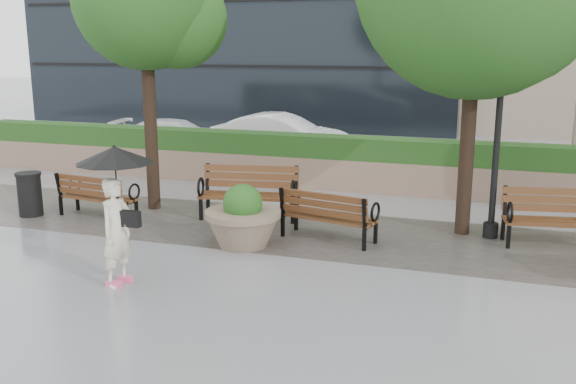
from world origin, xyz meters
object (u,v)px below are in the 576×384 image
(bench_3, at_px, (558,230))
(lamppost, at_px, (497,141))
(bench_2, at_px, (328,226))
(trash_bin, at_px, (30,195))
(car_left, at_px, (177,138))
(pedestrian, at_px, (116,202))
(bench_0, at_px, (98,205))
(car_right, at_px, (281,137))
(planter_left, at_px, (243,222))
(bench_1, at_px, (249,204))

(bench_3, distance_m, lamppost, 1.96)
(bench_2, distance_m, trash_bin, 6.56)
(bench_3, relative_size, car_left, 0.49)
(bench_2, relative_size, bench_3, 0.94)
(bench_2, relative_size, pedestrian, 0.89)
(bench_0, bearing_deg, car_right, -91.90)
(bench_2, distance_m, bench_3, 4.20)
(car_right, bearing_deg, car_left, 100.95)
(bench_0, distance_m, pedestrian, 4.28)
(bench_3, bearing_deg, planter_left, -172.12)
(bench_2, height_order, lamppost, lamppost)
(car_right, bearing_deg, bench_1, -165.42)
(car_left, distance_m, car_right, 3.46)
(bench_1, bearing_deg, bench_2, -36.42)
(car_right, relative_size, pedestrian, 2.05)
(bench_3, distance_m, car_right, 10.52)
(lamppost, xyz_separation_m, car_right, (-6.63, 6.89, -1.15))
(bench_1, height_order, car_right, car_right)
(trash_bin, height_order, lamppost, lamppost)
(pedestrian, bearing_deg, car_left, 31.63)
(bench_2, distance_m, car_left, 10.30)
(bench_3, distance_m, car_left, 12.93)
(planter_left, height_order, trash_bin, planter_left)
(trash_bin, bearing_deg, lamppost, 8.76)
(bench_0, relative_size, planter_left, 1.31)
(bench_2, relative_size, car_right, 0.43)
(bench_2, bearing_deg, bench_1, -13.32)
(bench_0, relative_size, car_right, 0.42)
(bench_0, distance_m, bench_2, 5.10)
(bench_2, bearing_deg, car_left, -33.45)
(bench_1, distance_m, trash_bin, 4.74)
(bench_2, bearing_deg, planter_left, 43.76)
(trash_bin, xyz_separation_m, lamppost, (9.46, 1.46, 1.42))
(bench_2, distance_m, car_right, 8.87)
(bench_3, xyz_separation_m, car_left, (-11.21, 6.44, 0.30))
(car_left, bearing_deg, bench_1, -151.29)
(bench_0, relative_size, bench_1, 0.85)
(bench_1, xyz_separation_m, planter_left, (0.61, -1.81, 0.13))
(car_left, bearing_deg, planter_left, -154.99)
(car_left, bearing_deg, bench_2, -145.97)
(bench_2, height_order, trash_bin, bench_2)
(bench_1, bearing_deg, planter_left, -81.75)
(car_right, bearing_deg, lamppost, -135.24)
(bench_2, xyz_separation_m, trash_bin, (-6.56, -0.31, 0.16))
(trash_bin, relative_size, car_left, 0.22)
(bench_0, bearing_deg, lamppost, -164.24)
(lamppost, xyz_separation_m, pedestrian, (-5.37, -4.33, -0.57))
(bench_0, height_order, car_left, car_left)
(bench_3, bearing_deg, lamppost, 161.75)
(car_left, bearing_deg, trash_bin, 174.47)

